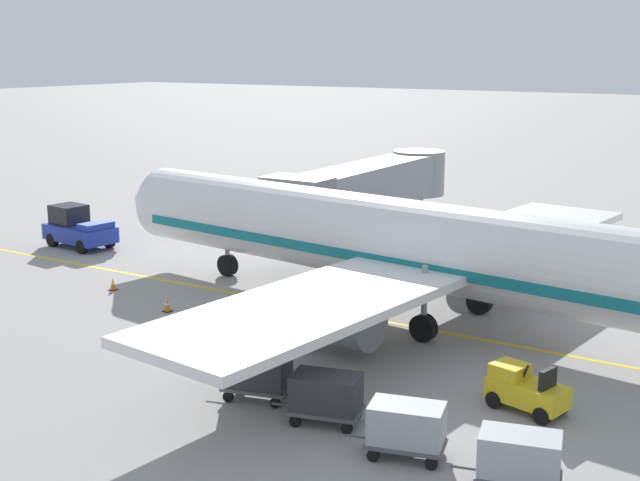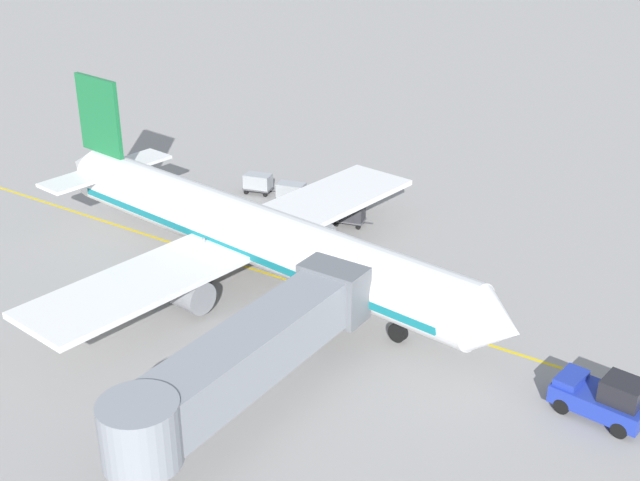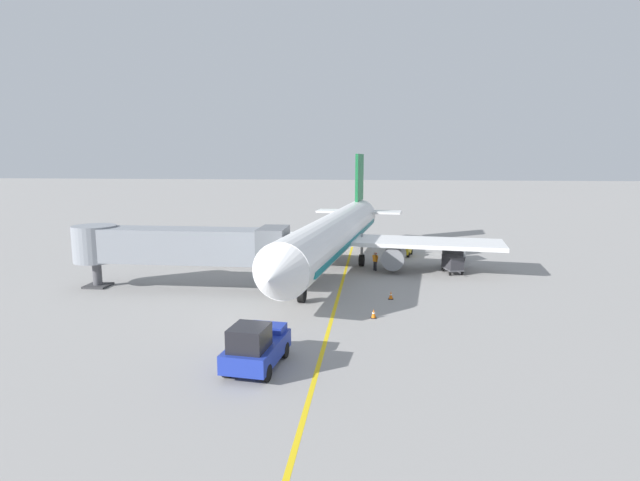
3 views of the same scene
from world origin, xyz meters
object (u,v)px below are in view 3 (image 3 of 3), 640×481
object	(u,v)px
ground_crew_wing_walker	(375,260)
baggage_cart_third_in_train	(455,251)
safety_cone_nose_left	(391,295)
baggage_cart_front	(453,263)
pushback_tractor	(256,347)
jet_bridge	(179,246)
baggage_cart_tail_end	(452,245)
safety_cone_nose_right	(374,314)
parked_airliner	(334,235)
baggage_tug_lead	(405,249)
baggage_cart_second_in_train	(453,257)

from	to	relation	value
ground_crew_wing_walker	baggage_cart_third_in_train	bearing A→B (deg)	-144.16
safety_cone_nose_left	ground_crew_wing_walker	bearing A→B (deg)	-82.77
baggage_cart_front	baggage_cart_third_in_train	distance (m)	6.14
pushback_tractor	jet_bridge	bearing A→B (deg)	-56.18
baggage_cart_tail_end	safety_cone_nose_left	xyz separation A→B (m)	(6.91, 18.45, -0.66)
safety_cone_nose_right	baggage_cart_third_in_train	bearing A→B (deg)	-112.13
parked_airliner	baggage_tug_lead	world-z (taller)	parked_airliner
baggage_cart_third_in_train	baggage_cart_tail_end	xyz separation A→B (m)	(-0.12, -3.34, 0.00)
baggage_tug_lead	baggage_cart_second_in_train	xyz separation A→B (m)	(-4.20, 4.90, 0.24)
jet_bridge	baggage_cart_second_in_train	distance (m)	25.03
jet_bridge	baggage_cart_tail_end	distance (m)	29.11
pushback_tractor	baggage_cart_second_in_train	distance (m)	28.18
pushback_tractor	baggage_tug_lead	distance (m)	31.19
parked_airliner	baggage_cart_front	world-z (taller)	parked_airliner
baggage_cart_second_in_train	baggage_cart_tail_end	size ratio (longest dim) A/B	1.00
baggage_cart_tail_end	safety_cone_nose_right	xyz separation A→B (m)	(8.13, 23.02, -0.66)
ground_crew_wing_walker	baggage_cart_second_in_train	bearing A→B (deg)	-159.98
baggage_cart_third_in_train	safety_cone_nose_left	distance (m)	16.58
baggage_cart_second_in_train	safety_cone_nose_right	distance (m)	18.12
jet_bridge	pushback_tractor	size ratio (longest dim) A/B	3.67
baggage_tug_lead	baggage_cart_front	size ratio (longest dim) A/B	0.91
jet_bridge	baggage_cart_front	xyz separation A→B (m)	(-21.96, -8.02, -2.51)
jet_bridge	ground_crew_wing_walker	distance (m)	17.42
baggage_cart_tail_end	safety_cone_nose_left	distance (m)	19.72
baggage_cart_front	baggage_cart_second_in_train	xyz separation A→B (m)	(-0.41, -2.92, 0.00)
pushback_tractor	baggage_cart_second_in_train	size ratio (longest dim) A/B	1.55
baggage_cart_second_in_train	safety_cone_nose_left	world-z (taller)	baggage_cart_second_in_train
baggage_cart_front	parked_airliner	bearing A→B (deg)	-4.03
baggage_cart_front	baggage_cart_second_in_train	bearing A→B (deg)	-98.03
safety_cone_nose_left	safety_cone_nose_right	xyz separation A→B (m)	(1.21, 4.57, 0.00)
parked_airliner	pushback_tractor	world-z (taller)	parked_airliner
jet_bridge	baggage_cart_third_in_train	xyz separation A→B (m)	(-23.09, -14.06, -2.51)
baggage_cart_front	safety_cone_nose_left	xyz separation A→B (m)	(5.67, 9.08, -0.66)
baggage_tug_lead	ground_crew_wing_walker	bearing A→B (deg)	67.93
parked_airliner	baggage_cart_third_in_train	bearing A→B (deg)	-155.77
jet_bridge	baggage_cart_third_in_train	distance (m)	27.15
baggage_tug_lead	baggage_cart_front	xyz separation A→B (m)	(-3.79, 7.82, 0.24)
pushback_tractor	baggage_cart_second_in_train	world-z (taller)	pushback_tractor
baggage_tug_lead	baggage_cart_third_in_train	size ratio (longest dim) A/B	0.91
jet_bridge	safety_cone_nose_left	size ratio (longest dim) A/B	28.76
safety_cone_nose_left	baggage_cart_second_in_train	bearing A→B (deg)	-116.86
parked_airliner	baggage_cart_third_in_train	distance (m)	13.07
baggage_cart_second_in_train	safety_cone_nose_right	bearing A→B (deg)	66.25
pushback_tractor	safety_cone_nose_right	bearing A→B (deg)	-123.61
baggage_tug_lead	baggage_cart_second_in_train	world-z (taller)	baggage_tug_lead
jet_bridge	ground_crew_wing_walker	bearing A→B (deg)	-151.24
safety_cone_nose_left	safety_cone_nose_right	size ratio (longest dim) A/B	1.00
baggage_tug_lead	baggage_cart_front	distance (m)	8.69
baggage_cart_second_in_train	baggage_tug_lead	bearing A→B (deg)	-49.37
pushback_tractor	baggage_cart_third_in_train	bearing A→B (deg)	-115.84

